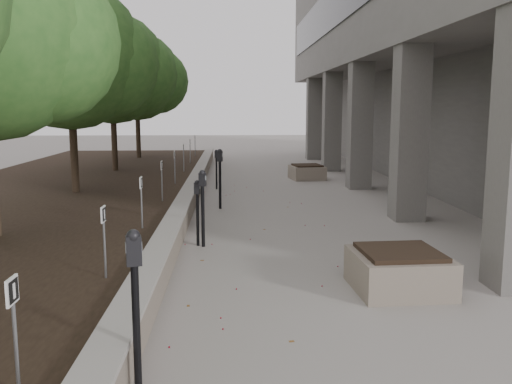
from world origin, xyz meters
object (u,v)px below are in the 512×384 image
object	(u,v)px
planter_back	(307,172)
crabapple_tree_4	(112,92)
parking_meter_4	(220,179)
parking_meter_5	(216,169)
parking_meter_1	(136,315)
planter_front	(399,270)
parking_meter_3	(203,209)
parking_meter_2	(198,213)
crabapple_tree_3	(71,87)
crabapple_tree_5	(137,95)

from	to	relation	value
planter_back	crabapple_tree_4	bearing A→B (deg)	-177.10
parking_meter_4	parking_meter_5	size ratio (longest dim) A/B	1.22
parking_meter_1	planter_front	distance (m)	4.34
parking_meter_1	parking_meter_4	bearing A→B (deg)	72.19
crabapple_tree_4	planter_front	world-z (taller)	crabapple_tree_4
parking_meter_3	planter_back	bearing A→B (deg)	86.04
parking_meter_5	parking_meter_3	bearing A→B (deg)	-102.07
parking_meter_5	planter_back	distance (m)	4.01
parking_meter_2	parking_meter_4	xyz separation A→B (m)	(0.34, 3.85, 0.15)
crabapple_tree_4	planter_front	xyz separation A→B (m)	(6.51, -12.00, -2.82)
crabapple_tree_3	parking_meter_2	xyz separation A→B (m)	(3.46, -4.28, -2.49)
parking_meter_4	crabapple_tree_4	bearing A→B (deg)	141.97
crabapple_tree_4	planter_back	distance (m)	7.43
planter_front	crabapple_tree_4	bearing A→B (deg)	118.47
planter_front	planter_back	distance (m)	12.35
crabapple_tree_3	parking_meter_4	world-z (taller)	crabapple_tree_3
parking_meter_2	parking_meter_5	size ratio (longest dim) A/B	0.99
planter_front	parking_meter_3	bearing A→B (deg)	138.04
crabapple_tree_4	parking_meter_3	xyz separation A→B (m)	(3.56, -9.35, -2.39)
planter_front	crabapple_tree_3	bearing A→B (deg)	132.92
crabapple_tree_4	parking_meter_2	size ratio (longest dim) A/B	4.31
parking_meter_4	planter_back	world-z (taller)	parking_meter_4
crabapple_tree_5	parking_meter_5	distance (m)	8.26
parking_meter_3	parking_meter_4	xyz separation A→B (m)	(0.24, 3.92, 0.05)
crabapple_tree_5	parking_meter_3	xyz separation A→B (m)	(3.56, -14.35, -2.39)
parking_meter_2	planter_front	xyz separation A→B (m)	(3.05, -2.72, -0.33)
parking_meter_5	planter_front	size ratio (longest dim) A/B	0.99
parking_meter_4	parking_meter_5	distance (m)	3.44
parking_meter_4	planter_back	distance (m)	6.55
planter_back	crabapple_tree_3	bearing A→B (deg)	-142.02
parking_meter_1	parking_meter_2	size ratio (longest dim) A/B	1.24
crabapple_tree_4	parking_meter_1	distance (m)	15.36
crabapple_tree_4	parking_meter_4	bearing A→B (deg)	-54.99
parking_meter_3	planter_front	xyz separation A→B (m)	(2.95, -2.65, -0.43)
parking_meter_1	parking_meter_5	world-z (taller)	parking_meter_1
parking_meter_1	parking_meter_4	size ratio (longest dim) A/B	1.01
crabapple_tree_4	planter_front	bearing A→B (deg)	-61.53
parking_meter_5	crabapple_tree_3	bearing A→B (deg)	-151.94
parking_meter_2	parking_meter_5	distance (m)	7.28
planter_back	parking_meter_4	bearing A→B (deg)	-117.80
crabapple_tree_5	parking_meter_1	world-z (taller)	crabapple_tree_5
parking_meter_3	parking_meter_4	world-z (taller)	parking_meter_4
crabapple_tree_5	parking_meter_1	xyz separation A→B (m)	(3.25, -19.83, -2.34)
parking_meter_4	parking_meter_1	bearing A→B (deg)	-76.41
parking_meter_4	parking_meter_5	world-z (taller)	parking_meter_4
crabapple_tree_3	parking_meter_3	xyz separation A→B (m)	(3.56, -4.35, -2.39)
parking_meter_1	parking_meter_2	distance (m)	5.56
parking_meter_2	planter_back	bearing A→B (deg)	85.17
planter_back	planter_front	bearing A→B (deg)	-91.58
parking_meter_3	parking_meter_4	bearing A→B (deg)	101.25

